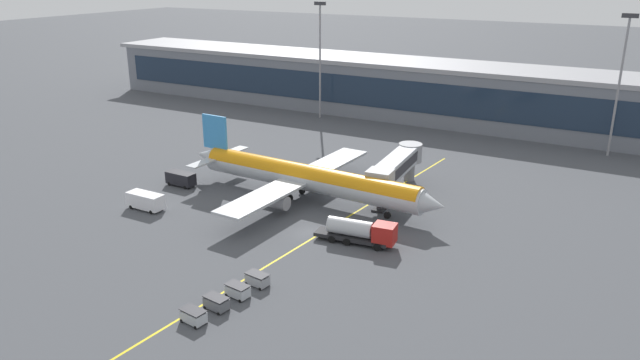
{
  "coord_description": "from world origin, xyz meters",
  "views": [
    {
      "loc": [
        38.26,
        -65.27,
        34.37
      ],
      "look_at": [
        -3.26,
        8.42,
        4.5
      ],
      "focal_mm": 34.13,
      "sensor_mm": 36.0,
      "label": 1
    }
  ],
  "objects_px": {
    "fuel_tanker": "(361,231)",
    "main_airliner": "(306,177)",
    "lavatory_truck": "(145,200)",
    "baggage_cart_1": "(216,303)",
    "crew_van": "(180,178)",
    "baggage_cart_3": "(257,279)",
    "baggage_cart_0": "(193,316)",
    "baggage_cart_2": "(238,290)"
  },
  "relations": [
    {
      "from": "lavatory_truck",
      "to": "main_airliner",
      "type": "bearing_deg",
      "value": 38.35
    },
    {
      "from": "baggage_cart_1",
      "to": "fuel_tanker",
      "type": "bearing_deg",
      "value": 74.16
    },
    {
      "from": "fuel_tanker",
      "to": "lavatory_truck",
      "type": "xyz_separation_m",
      "value": [
        -33.27,
        -4.96,
        -0.32
      ]
    },
    {
      "from": "main_airliner",
      "to": "baggage_cart_3",
      "type": "xyz_separation_m",
      "value": [
        8.79,
        -25.8,
        -2.91
      ]
    },
    {
      "from": "fuel_tanker",
      "to": "baggage_cart_3",
      "type": "distance_m",
      "value": 16.61
    },
    {
      "from": "baggage_cart_0",
      "to": "baggage_cart_2",
      "type": "distance_m",
      "value": 6.4
    },
    {
      "from": "crew_van",
      "to": "lavatory_truck",
      "type": "bearing_deg",
      "value": -77.05
    },
    {
      "from": "lavatory_truck",
      "to": "baggage_cart_1",
      "type": "xyz_separation_m",
      "value": [
        27.02,
        -17.06,
        -0.64
      ]
    },
    {
      "from": "main_airliner",
      "to": "baggage_cart_3",
      "type": "height_order",
      "value": "main_airliner"
    },
    {
      "from": "main_airliner",
      "to": "lavatory_truck",
      "type": "relative_size",
      "value": 7.74
    },
    {
      "from": "fuel_tanker",
      "to": "baggage_cart_0",
      "type": "height_order",
      "value": "fuel_tanker"
    },
    {
      "from": "lavatory_truck",
      "to": "baggage_cart_1",
      "type": "bearing_deg",
      "value": -32.28
    },
    {
      "from": "fuel_tanker",
      "to": "baggage_cart_1",
      "type": "relative_size",
      "value": 3.9
    },
    {
      "from": "fuel_tanker",
      "to": "baggage_cart_3",
      "type": "height_order",
      "value": "fuel_tanker"
    },
    {
      "from": "fuel_tanker",
      "to": "baggage_cart_2",
      "type": "bearing_deg",
      "value": -107.2
    },
    {
      "from": "main_airliner",
      "to": "baggage_cart_1",
      "type": "xyz_separation_m",
      "value": [
        7.95,
        -32.15,
        -2.91
      ]
    },
    {
      "from": "fuel_tanker",
      "to": "baggage_cart_0",
      "type": "xyz_separation_m",
      "value": [
        -6.67,
        -25.19,
        -0.96
      ]
    },
    {
      "from": "crew_van",
      "to": "baggage_cart_3",
      "type": "height_order",
      "value": "crew_van"
    },
    {
      "from": "baggage_cart_2",
      "to": "lavatory_truck",
      "type": "bearing_deg",
      "value": 153.14
    },
    {
      "from": "baggage_cart_1",
      "to": "baggage_cart_3",
      "type": "relative_size",
      "value": 1.0
    },
    {
      "from": "crew_van",
      "to": "baggage_cart_1",
      "type": "height_order",
      "value": "crew_van"
    },
    {
      "from": "baggage_cart_1",
      "to": "baggage_cart_3",
      "type": "height_order",
      "value": "same"
    },
    {
      "from": "lavatory_truck",
      "to": "baggage_cart_3",
      "type": "bearing_deg",
      "value": -21.05
    },
    {
      "from": "lavatory_truck",
      "to": "crew_van",
      "type": "xyz_separation_m",
      "value": [
        -2.4,
        10.46,
        -0.11
      ]
    },
    {
      "from": "fuel_tanker",
      "to": "crew_van",
      "type": "distance_m",
      "value": 36.09
    },
    {
      "from": "baggage_cart_0",
      "to": "baggage_cart_1",
      "type": "height_order",
      "value": "same"
    },
    {
      "from": "lavatory_truck",
      "to": "baggage_cart_1",
      "type": "height_order",
      "value": "lavatory_truck"
    },
    {
      "from": "main_airliner",
      "to": "baggage_cart_1",
      "type": "distance_m",
      "value": 33.24
    },
    {
      "from": "baggage_cart_2",
      "to": "baggage_cart_3",
      "type": "xyz_separation_m",
      "value": [
        0.42,
        3.17,
        0.0
      ]
    },
    {
      "from": "lavatory_truck",
      "to": "baggage_cart_2",
      "type": "xyz_separation_m",
      "value": [
        27.43,
        -13.89,
        -0.64
      ]
    },
    {
      "from": "fuel_tanker",
      "to": "baggage_cart_0",
      "type": "distance_m",
      "value": 26.08
    },
    {
      "from": "crew_van",
      "to": "fuel_tanker",
      "type": "bearing_deg",
      "value": -8.77
    },
    {
      "from": "main_airliner",
      "to": "fuel_tanker",
      "type": "height_order",
      "value": "main_airliner"
    },
    {
      "from": "crew_van",
      "to": "baggage_cart_0",
      "type": "relative_size",
      "value": 1.78
    },
    {
      "from": "fuel_tanker",
      "to": "lavatory_truck",
      "type": "height_order",
      "value": "fuel_tanker"
    },
    {
      "from": "crew_van",
      "to": "baggage_cart_1",
      "type": "bearing_deg",
      "value": -43.09
    },
    {
      "from": "main_airliner",
      "to": "baggage_cart_1",
      "type": "bearing_deg",
      "value": -76.1
    },
    {
      "from": "baggage_cart_1",
      "to": "baggage_cart_0",
      "type": "bearing_deg",
      "value": -97.47
    },
    {
      "from": "fuel_tanker",
      "to": "main_airliner",
      "type": "bearing_deg",
      "value": 144.51
    },
    {
      "from": "lavatory_truck",
      "to": "crew_van",
      "type": "height_order",
      "value": "lavatory_truck"
    },
    {
      "from": "lavatory_truck",
      "to": "baggage_cart_3",
      "type": "distance_m",
      "value": 29.85
    },
    {
      "from": "crew_van",
      "to": "baggage_cart_0",
      "type": "bearing_deg",
      "value": -46.62
    }
  ]
}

